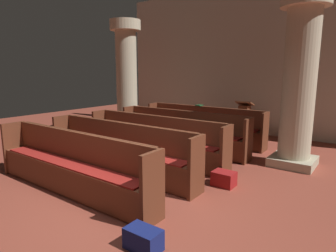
% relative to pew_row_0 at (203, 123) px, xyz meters
% --- Properties ---
extents(ground_plane, '(19.20, 19.20, 0.00)m').
position_rel_pew_row_0_xyz_m(ground_plane, '(0.94, -4.10, -0.51)').
color(ground_plane, brown).
extents(back_wall, '(10.00, 0.16, 4.50)m').
position_rel_pew_row_0_xyz_m(back_wall, '(0.94, 1.98, 1.74)').
color(back_wall, beige).
rests_on(back_wall, ground).
extents(pew_row_0, '(3.50, 0.47, 0.97)m').
position_rel_pew_row_0_xyz_m(pew_row_0, '(0.00, 0.00, 0.00)').
color(pew_row_0, brown).
rests_on(pew_row_0, ground).
extents(pew_row_1, '(3.50, 0.46, 0.97)m').
position_rel_pew_row_0_xyz_m(pew_row_1, '(0.00, -1.06, 0.00)').
color(pew_row_1, brown).
rests_on(pew_row_1, ground).
extents(pew_row_2, '(3.50, 0.46, 0.97)m').
position_rel_pew_row_0_xyz_m(pew_row_2, '(0.00, -2.13, 0.00)').
color(pew_row_2, brown).
rests_on(pew_row_2, ground).
extents(pew_row_3, '(3.50, 0.47, 0.97)m').
position_rel_pew_row_0_xyz_m(pew_row_3, '(0.00, -3.19, 0.00)').
color(pew_row_3, brown).
rests_on(pew_row_3, ground).
extents(pew_row_4, '(3.50, 0.46, 0.97)m').
position_rel_pew_row_0_xyz_m(pew_row_4, '(0.00, -4.26, 0.00)').
color(pew_row_4, brown).
rests_on(pew_row_4, ground).
extents(pillar_aisle_side, '(0.92, 0.92, 3.42)m').
position_rel_pew_row_0_xyz_m(pillar_aisle_side, '(2.55, -0.70, 1.27)').
color(pillar_aisle_side, tan).
rests_on(pillar_aisle_side, ground).
extents(pillar_far_side, '(0.92, 0.92, 3.42)m').
position_rel_pew_row_0_xyz_m(pillar_far_side, '(-2.50, -0.35, 1.27)').
color(pillar_far_side, tan).
rests_on(pillar_far_side, ground).
extents(lectern, '(0.48, 0.45, 1.08)m').
position_rel_pew_row_0_xyz_m(lectern, '(0.71, 1.19, -0.06)').
color(lectern, brown).
rests_on(lectern, ground).
extents(hymn_book, '(0.16, 0.22, 0.03)m').
position_rel_pew_row_0_xyz_m(hymn_book, '(-0.22, 0.19, 0.47)').
color(hymn_book, '#194723').
rests_on(hymn_book, pew_row_0).
extents(kneeler_box_navy, '(0.40, 0.25, 0.24)m').
position_rel_pew_row_0_xyz_m(kneeler_box_navy, '(1.96, -4.75, -0.39)').
color(kneeler_box_navy, navy).
rests_on(kneeler_box_navy, ground).
extents(kneeler_box_red, '(0.37, 0.29, 0.25)m').
position_rel_pew_row_0_xyz_m(kneeler_box_red, '(1.88, -2.56, -0.39)').
color(kneeler_box_red, maroon).
rests_on(kneeler_box_red, ground).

